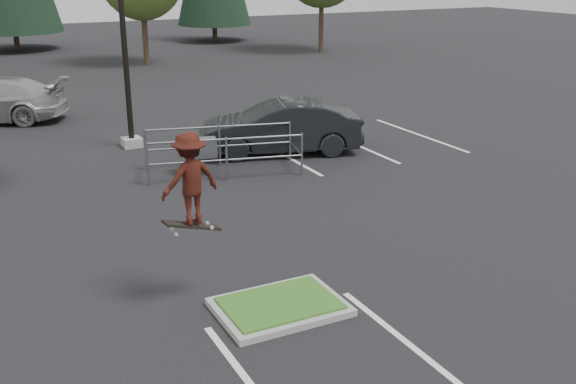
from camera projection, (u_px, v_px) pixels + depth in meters
name	position (u px, v px, depth m)	size (l,w,h in m)	color
ground	(280.00, 310.00, 11.81)	(120.00, 120.00, 0.00)	black
grass_median	(280.00, 306.00, 11.78)	(2.20, 1.60, 0.16)	#9A988F
stall_lines	(120.00, 213.00, 16.31)	(22.62, 17.60, 0.01)	silver
light_pole	(121.00, 3.00, 20.65)	(0.70, 0.60, 10.12)	#9A988F
cart_corral	(206.00, 148.00, 19.11)	(4.58, 2.56, 1.23)	gray
skateboarder	(190.00, 179.00, 11.39)	(1.13, 0.77, 1.82)	black
car_r_charc	(280.00, 127.00, 21.15)	(1.76, 5.04, 1.66)	black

